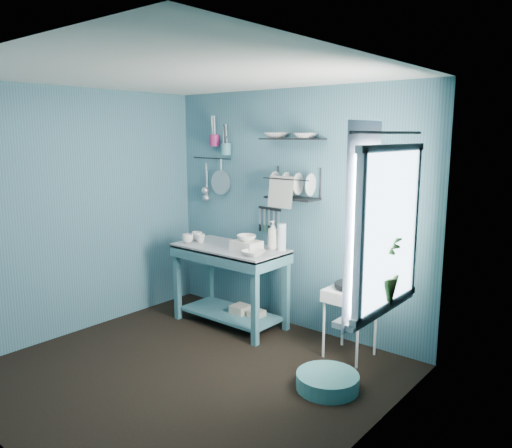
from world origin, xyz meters
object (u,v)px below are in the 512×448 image
Objects in this scene: utensil_cup_magenta at (215,140)px; storage_tin_small at (256,319)px; storage_tin_large at (240,315)px; soap_bottle at (273,235)px; potted_plant at (379,268)px; wash_tub at (246,246)px; utensil_cup_teal at (226,149)px; frying_pan at (351,285)px; mug_left at (188,239)px; work_counter at (230,286)px; water_bottle at (282,237)px; mug_mid at (201,238)px; dish_rack at (292,183)px; floor_basin at (327,381)px; hotplate_stand at (350,323)px; mug_right at (197,236)px; colander at (221,182)px.

storage_tin_small is at bearing -17.93° from utensil_cup_magenta.
soap_bottle is at bearing 25.11° from storage_tin_large.
utensil_cup_magenta is 0.25× the size of potted_plant.
wash_tub is at bearing 162.29° from potted_plant.
utensil_cup_teal reaches higher than soap_bottle.
mug_left is at bearing -171.51° from frying_pan.
mug_left is 0.44× the size of wash_tub.
storage_tin_large is (0.65, -0.30, -1.86)m from utensil_cup_magenta.
work_counter is 0.70m from mug_left.
water_bottle is at bearing 22.04° from storage_tin_large.
frying_pan is at bearing 5.78° from mug_mid.
storage_tin_small is (0.05, 0.10, -0.81)m from wash_tub.
dish_rack is at bearing -2.53° from utensil_cup_magenta.
utensil_cup_magenta is 2.07m from storage_tin_small.
work_counter is at bearing -153.43° from storage_tin_large.
wash_tub is 1.17m from frying_pan.
mug_mid is 0.85m from soap_bottle.
mug_left is at bearing -159.19° from water_bottle.
soap_bottle is at bearing -139.67° from dish_rack.
floor_basin is (2.04, -0.38, -0.85)m from mug_left.
mug_mid is 0.45× the size of storage_tin_large.
mug_mid is at bearing -151.47° from dish_rack.
water_bottle reaches higher than mug_mid.
mug_mid is at bearing 167.75° from potted_plant.
storage_tin_large is 1.10× the size of storage_tin_small.
utensil_cup_magenta is 0.59× the size of storage_tin_large.
potted_plant is at bearing -21.52° from utensil_cup_teal.
soap_bottle is 0.97m from storage_tin_large.
wash_tub is at bearing 3.63° from mug_mid.
utensil_cup_teal is 2.79m from floor_basin.
utensil_cup_teal reaches higher than storage_tin_large.
frying_pan is at bearing 8.49° from mug_left.
water_bottle is at bearing 20.81° from mug_left.
utensil_cup_teal is at bearing 163.26° from hotplate_stand.
potted_plant is (1.39, -0.88, -0.46)m from dish_rack.
mug_right is at bearing 178.47° from wash_tub.
dish_rack is at bearing 157.87° from hotplate_stand.
soap_bottle is 1.37m from utensil_cup_magenta.
work_counter reaches higher than storage_tin_small.
colander reaches higher than storage_tin_small.
frying_pan is at bearing -6.66° from water_bottle.
colander is at bearing 150.48° from storage_tin_large.
colander is (0.06, 0.03, -0.48)m from utensil_cup_magenta.
work_counter is 2.39× the size of floor_basin.
colander is 1.53m from storage_tin_large.
frying_pan is (1.89, 0.12, -0.23)m from mug_right.
mug_right is at bearing 167.00° from potted_plant.
mug_mid is 0.15× the size of hotplate_stand.
floor_basin is (0.97, -0.84, -1.48)m from dish_rack.
mug_right is 0.41× the size of soap_bottle.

